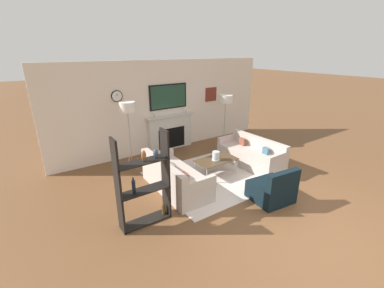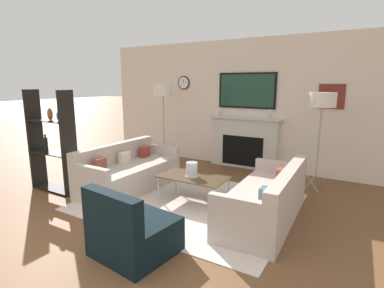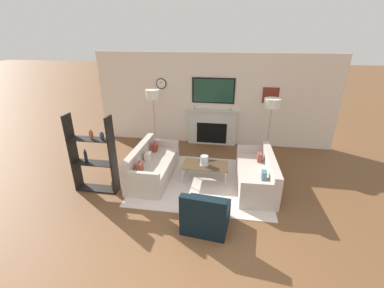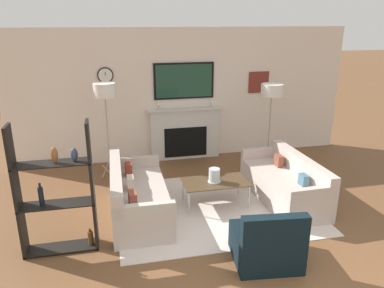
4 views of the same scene
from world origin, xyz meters
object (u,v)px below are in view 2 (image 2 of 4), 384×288
at_px(armchair, 132,232).
at_px(couch_right, 267,201).
at_px(couch_left, 128,173).
at_px(floor_lamp_left, 163,91).
at_px(hurricane_candle, 192,170).
at_px(coffee_table, 193,178).
at_px(floor_lamp_right, 322,101).
at_px(shelf_unit, 52,144).

bearing_deg(armchair, couch_right, 57.31).
distance_m(couch_left, floor_lamp_left, 2.10).
bearing_deg(couch_right, floor_lamp_left, 150.74).
bearing_deg(hurricane_candle, couch_right, -3.27).
distance_m(couch_left, couch_right, 2.42).
distance_m(armchair, coffee_table, 1.61).
bearing_deg(floor_lamp_left, hurricane_candle, -43.04).
distance_m(floor_lamp_right, shelf_unit, 4.49).
height_order(couch_right, armchair, armchair).
relative_size(floor_lamp_left, shelf_unit, 1.05).
height_order(hurricane_candle, floor_lamp_right, floor_lamp_right).
height_order(couch_right, floor_lamp_left, floor_lamp_left).
relative_size(couch_left, floor_lamp_right, 1.11).
distance_m(armchair, floor_lamp_right, 3.60).
bearing_deg(couch_left, shelf_unit, -145.37).
bearing_deg(shelf_unit, armchair, -18.55).
xyz_separation_m(hurricane_candle, shelf_unit, (-2.24, -0.77, 0.31)).
xyz_separation_m(couch_left, floor_lamp_left, (-0.37, 1.57, 1.34)).
relative_size(armchair, floor_lamp_right, 0.51).
relative_size(couch_left, hurricane_candle, 8.30).
bearing_deg(coffee_table, armchair, -83.26).
xyz_separation_m(armchair, floor_lamp_left, (-1.81, 3.09, 1.37)).
bearing_deg(couch_left, hurricane_candle, 3.23).
xyz_separation_m(couch_right, hurricane_candle, (-1.19, 0.07, 0.22)).
relative_size(armchair, floor_lamp_left, 0.47).
distance_m(armchair, shelf_unit, 2.65).
distance_m(couch_left, floor_lamp_right, 3.43).
distance_m(floor_lamp_left, shelf_unit, 2.49).
distance_m(hurricane_candle, shelf_unit, 2.39).
height_order(couch_left, floor_lamp_left, floor_lamp_left).
xyz_separation_m(couch_right, floor_lamp_left, (-2.79, 1.56, 1.35)).
bearing_deg(floor_lamp_right, couch_left, -150.75).
bearing_deg(coffee_table, floor_lamp_right, 44.00).
height_order(coffee_table, floor_lamp_left, floor_lamp_left).
bearing_deg(coffee_table, hurricane_candle, -165.42).
relative_size(couch_left, floor_lamp_left, 1.03).
bearing_deg(hurricane_candle, shelf_unit, -161.07).
bearing_deg(couch_left, coffee_table, 3.44).
xyz_separation_m(coffee_table, floor_lamp_right, (1.54, 1.49, 1.14)).
xyz_separation_m(couch_right, floor_lamp_right, (0.38, 1.56, 1.24)).
height_order(coffee_table, floor_lamp_right, floor_lamp_right).
distance_m(hurricane_candle, floor_lamp_right, 2.39).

